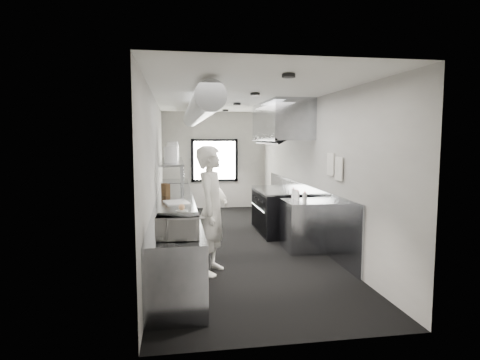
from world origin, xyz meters
name	(u,v)px	position (x,y,z in m)	size (l,w,h in m)	color
floor	(235,242)	(0.00, 0.00, 0.00)	(3.00, 8.00, 0.01)	black
ceiling	(234,98)	(0.00, 0.00, 2.80)	(3.00, 8.00, 0.01)	white
wall_back	(215,160)	(0.00, 4.00, 1.40)	(3.00, 0.02, 2.80)	#BAB8B1
wall_front	(296,205)	(0.00, -4.00, 1.40)	(3.00, 0.02, 2.80)	#BAB8B1
wall_left	(156,172)	(-1.50, 0.00, 1.40)	(0.02, 8.00, 2.80)	#BAB8B1
wall_right	(309,170)	(1.50, 0.00, 1.40)	(0.02, 8.00, 2.80)	#BAB8B1
wall_cladding	(303,210)	(1.48, 0.30, 0.55)	(0.03, 5.50, 1.10)	gray
hvac_duct	(197,112)	(-0.70, 0.40, 2.55)	(0.40, 0.40, 6.40)	gray
service_window	(215,160)	(0.00, 3.96, 1.40)	(1.36, 0.05, 1.25)	white
exhaust_hood	(281,122)	(1.10, 0.70, 2.39)	(0.81, 2.20, 0.88)	gray
prep_counter	(175,227)	(-1.15, -0.50, 0.45)	(0.70, 6.00, 0.90)	gray
pass_shelf	(172,162)	(-1.19, 1.00, 1.54)	(0.45, 3.00, 0.68)	gray
range	(277,211)	(1.04, 0.70, 0.47)	(0.88, 1.60, 0.94)	black
bottle_station	(302,225)	(1.15, -0.70, 0.45)	(0.65, 0.80, 0.90)	gray
far_work_table	(175,197)	(-1.15, 3.20, 0.45)	(0.70, 1.20, 0.90)	gray
notice_sheet_a	(331,164)	(1.47, -1.20, 1.60)	(0.02, 0.28, 0.38)	white
notice_sheet_b	(339,169)	(1.47, -1.55, 1.55)	(0.02, 0.28, 0.38)	white
line_cook	(212,210)	(-0.60, -1.72, 0.96)	(0.70, 0.46, 1.93)	white
microwave	(178,227)	(-1.12, -3.13, 1.04)	(0.45, 0.34, 0.27)	silver
deli_tub_a	(165,226)	(-1.27, -2.67, 0.95)	(0.15, 0.15, 0.11)	silver
deli_tub_b	(161,221)	(-1.34, -2.32, 0.95)	(0.14, 0.14, 0.10)	silver
newspaper	(189,216)	(-0.95, -1.86, 0.91)	(0.35, 0.44, 0.01)	silver
small_plate	(182,211)	(-1.04, -1.40, 0.91)	(0.20, 0.20, 0.02)	silver
pastry	(182,207)	(-1.04, -1.40, 0.97)	(0.10, 0.10, 0.10)	tan
cutting_board	(177,202)	(-1.12, -0.54, 0.91)	(0.40, 0.53, 0.02)	silver
knife_block	(166,190)	(-1.33, 0.38, 1.02)	(0.10, 0.22, 0.24)	#54381D
plate_stack_a	(171,155)	(-1.22, 0.20, 1.72)	(0.26, 0.26, 0.31)	silver
plate_stack_b	(172,153)	(-1.19, 0.76, 1.74)	(0.26, 0.26, 0.34)	silver
plate_stack_c	(173,152)	(-1.18, 1.22, 1.73)	(0.23, 0.23, 0.32)	silver
plate_stack_d	(172,150)	(-1.19, 1.75, 1.77)	(0.26, 0.26, 0.39)	silver
squeeze_bottle_a	(304,198)	(1.08, -0.99, 0.99)	(0.06, 0.06, 0.19)	silver
squeeze_bottle_b	(305,198)	(1.14, -0.90, 0.99)	(0.06, 0.06, 0.17)	silver
squeeze_bottle_c	(298,196)	(1.07, -0.66, 0.99)	(0.06, 0.06, 0.17)	silver
squeeze_bottle_d	(296,195)	(1.07, -0.54, 0.99)	(0.06, 0.06, 0.18)	silver
squeeze_bottle_e	(293,194)	(1.07, -0.39, 0.99)	(0.06, 0.06, 0.19)	silver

